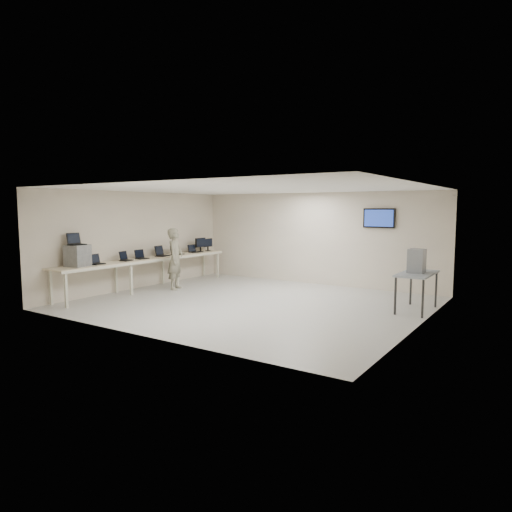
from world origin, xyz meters
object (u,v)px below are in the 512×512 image
Objects in this scene: equipment_box at (78,256)px; side_table at (417,276)px; workbench at (148,261)px; soldier at (175,259)px.

equipment_box is 0.36× the size of side_table.
side_table is (7.19, 1.36, -0.02)m from workbench.
workbench is at bearing 97.35° from soldier.
equipment_box is 0.30× the size of soldier.
equipment_box reaches higher than workbench.
workbench is 7.32m from side_table.
soldier is (0.67, 0.42, 0.05)m from workbench.
workbench is at bearing 76.26° from equipment_box.
side_table is at bearing -106.27° from soldier.
soldier is (0.73, 2.68, -0.28)m from equipment_box.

